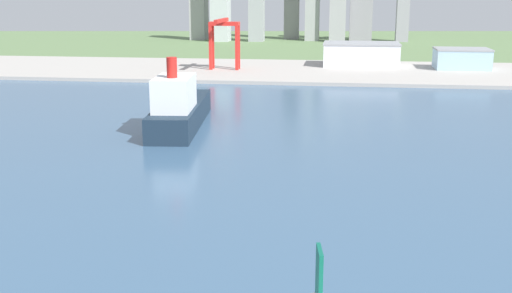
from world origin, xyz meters
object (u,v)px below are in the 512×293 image
(cargo_ship, at_px, (179,108))
(warehouse_annex, at_px, (462,59))
(port_crane_red, at_px, (224,33))
(warehouse_main, at_px, (361,54))

(cargo_ship, height_order, warehouse_annex, cargo_ship)
(port_crane_red, distance_m, warehouse_annex, 182.82)
(warehouse_main, relative_size, warehouse_annex, 1.47)
(cargo_ship, xyz_separation_m, port_crane_red, (-17.38, 201.39, 20.83))
(cargo_ship, bearing_deg, warehouse_annex, 55.00)
(port_crane_red, xyz_separation_m, warehouse_main, (103.35, 40.73, -18.34))
(cargo_ship, relative_size, warehouse_annex, 2.04)
(warehouse_annex, bearing_deg, cargo_ship, -125.00)
(port_crane_red, bearing_deg, warehouse_annex, 9.46)
(port_crane_red, height_order, warehouse_main, port_crane_red)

